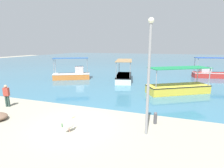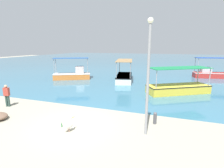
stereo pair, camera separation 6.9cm
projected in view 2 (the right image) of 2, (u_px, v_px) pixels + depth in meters
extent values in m
plane|color=gray|center=(74.00, 125.00, 10.27)|extent=(120.00, 120.00, 0.00)
cube|color=#376C85|center=(155.00, 60.00, 54.52)|extent=(110.00, 90.00, 0.00)
cube|color=white|center=(124.00, 78.00, 22.85)|extent=(3.02, 5.76, 0.78)
cube|color=black|center=(124.00, 75.00, 22.77)|extent=(3.07, 5.81, 0.08)
cylinder|color=#99999E|center=(119.00, 66.00, 25.07)|extent=(0.08, 0.08, 1.88)
cylinder|color=#99999E|center=(131.00, 66.00, 24.89)|extent=(0.08, 0.08, 1.88)
cylinder|color=#99999E|center=(116.00, 70.00, 20.23)|extent=(0.08, 0.08, 1.88)
cylinder|color=#99999E|center=(130.00, 71.00, 20.05)|extent=(0.08, 0.08, 1.88)
cube|color=olive|center=(124.00, 60.00, 22.35)|extent=(3.07, 5.59, 0.05)
cube|color=orange|center=(72.00, 76.00, 24.07)|extent=(5.03, 3.62, 0.80)
cube|color=silver|center=(72.00, 74.00, 24.00)|extent=(5.09, 3.67, 0.08)
cylinder|color=#99999E|center=(54.00, 67.00, 22.83)|extent=(0.08, 0.08, 2.06)
cylinder|color=#99999E|center=(56.00, 66.00, 24.11)|extent=(0.08, 0.08, 2.06)
cylinder|color=#99999E|center=(88.00, 66.00, 23.43)|extent=(0.08, 0.08, 2.06)
cylinder|color=#99999E|center=(88.00, 65.00, 24.70)|extent=(0.08, 0.08, 2.06)
cube|color=#264E8A|center=(71.00, 58.00, 23.54)|extent=(4.90, 3.61, 0.05)
cube|color=beige|center=(80.00, 70.00, 24.04)|extent=(1.47, 1.47, 0.96)
cube|color=gold|center=(178.00, 89.00, 17.00)|extent=(6.08, 4.73, 0.80)
cube|color=black|center=(178.00, 85.00, 16.92)|extent=(6.13, 4.79, 0.08)
cylinder|color=#99999E|center=(198.00, 74.00, 18.09)|extent=(0.08, 0.08, 1.65)
cylinder|color=#99999E|center=(210.00, 77.00, 16.52)|extent=(0.08, 0.08, 1.65)
cylinder|color=#99999E|center=(149.00, 76.00, 16.95)|extent=(0.08, 0.08, 1.65)
cylinder|color=#99999E|center=(156.00, 79.00, 15.38)|extent=(0.08, 0.08, 1.65)
cube|color=#187744|center=(180.00, 68.00, 16.55)|extent=(5.96, 4.71, 0.05)
cube|color=red|center=(215.00, 75.00, 25.05)|extent=(5.95, 2.68, 0.76)
cube|color=silver|center=(215.00, 73.00, 24.98)|extent=(6.00, 2.73, 0.08)
cylinder|color=#99999E|center=(195.00, 65.00, 25.75)|extent=(0.08, 0.08, 2.05)
cylinder|color=#99999E|center=(198.00, 66.00, 24.45)|extent=(0.08, 0.08, 2.05)
cube|color=navy|center=(217.00, 58.00, 24.52)|extent=(5.78, 2.74, 0.05)
cube|color=silver|center=(206.00, 70.00, 25.06)|extent=(1.49, 1.34, 0.75)
cylinder|color=#E0997A|center=(68.00, 129.00, 9.45)|extent=(0.03, 0.03, 0.22)
cylinder|color=#E0997A|center=(69.00, 130.00, 9.38)|extent=(0.03, 0.03, 0.22)
ellipsoid|color=white|center=(69.00, 125.00, 9.38)|extent=(0.49, 0.63, 0.32)
ellipsoid|color=white|center=(65.00, 126.00, 9.20)|extent=(0.18, 0.20, 0.10)
cylinder|color=white|center=(71.00, 121.00, 9.44)|extent=(0.07, 0.07, 0.26)
sphere|color=white|center=(71.00, 118.00, 9.41)|extent=(0.11, 0.11, 0.11)
cone|color=#E5933F|center=(73.00, 117.00, 9.53)|extent=(0.18, 0.30, 0.06)
cylinder|color=gray|center=(148.00, 82.00, 8.59)|extent=(0.14, 0.14, 5.56)
sphere|color=#EAEACC|center=(151.00, 20.00, 7.96)|extent=(0.28, 0.28, 0.28)
cylinder|color=#47474C|center=(155.00, 119.00, 10.34)|extent=(0.21, 0.21, 0.59)
sphere|color=#4C4C51|center=(155.00, 114.00, 10.27)|extent=(0.22, 0.22, 0.22)
cylinder|color=#2C443C|center=(9.00, 101.00, 13.26)|extent=(0.16, 0.16, 0.85)
cylinder|color=#2C443C|center=(7.00, 101.00, 13.27)|extent=(0.16, 0.16, 0.85)
cube|color=#AB3C30|center=(6.00, 92.00, 13.11)|extent=(0.44, 0.31, 0.62)
sphere|color=tan|center=(6.00, 86.00, 13.02)|extent=(0.22, 0.22, 0.22)
cylinder|color=#3F7F4C|center=(62.00, 125.00, 9.96)|extent=(0.07, 0.07, 0.20)
cylinder|color=#3F7F4C|center=(62.00, 123.00, 9.93)|extent=(0.03, 0.03, 0.07)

